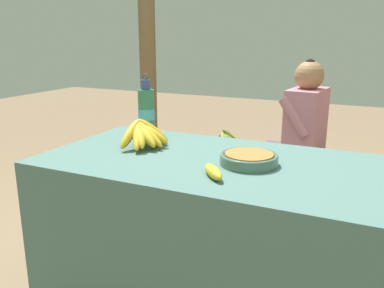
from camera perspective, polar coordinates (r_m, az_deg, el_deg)
market_counter at (r=1.77m, az=2.95°, el=-12.96°), size 1.40×0.74×0.69m
banana_bunch_ripe at (r=1.82m, az=-6.61°, el=1.60°), size 0.18×0.29×0.14m
serving_bowl at (r=1.58m, az=7.97°, el=-2.02°), size 0.22×0.22×0.05m
water_bottle at (r=1.96m, az=-6.43°, el=4.38°), size 0.08×0.08×0.31m
loose_banana_front at (r=1.43m, az=3.00°, el=-3.92°), size 0.13×0.14×0.04m
wooden_bench at (r=2.84m, az=12.18°, el=-2.44°), size 1.53×0.32×0.40m
seated_vendor at (r=2.73m, az=14.66°, el=2.21°), size 0.42×0.41×1.03m
banana_bunch_green at (r=2.92m, az=4.87°, el=0.88°), size 0.14×0.26×0.13m
support_post_near at (r=3.54m, az=-6.31°, el=14.42°), size 0.14×0.14×2.28m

